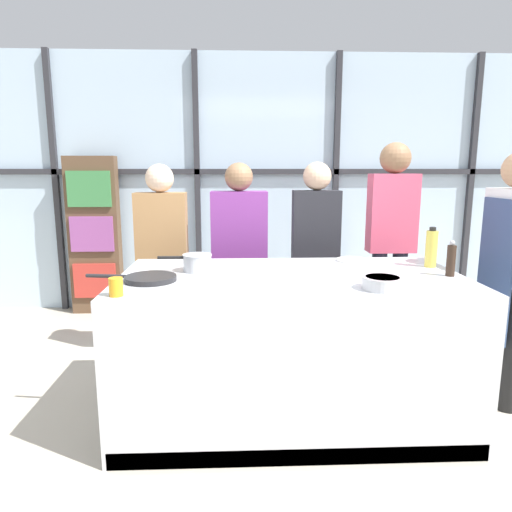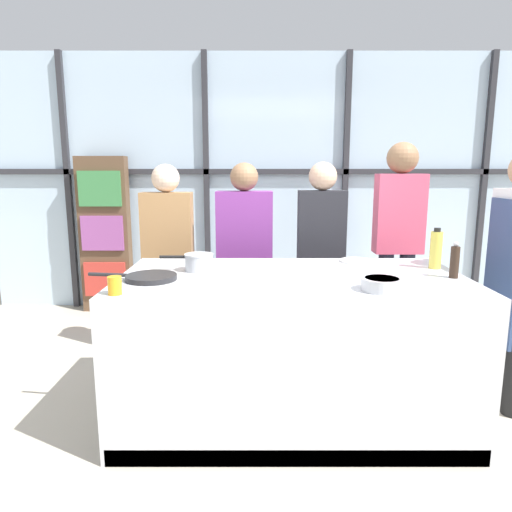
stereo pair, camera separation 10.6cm
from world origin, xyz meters
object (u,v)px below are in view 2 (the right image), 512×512
Objects in this scene: oil_bottle at (435,250)px; juice_glass_near at (113,286)px; spectator_far_right at (397,234)px; white_plate at (355,261)px; mixing_bowl at (380,284)px; frying_pan at (148,277)px; spectator_far_left at (167,249)px; spectator_center_right at (320,247)px; pepper_grinder at (453,261)px; spectator_center_left at (243,250)px; saucepan at (197,262)px.

oil_bottle is 2.00m from juice_glass_near.
white_plate is at bearing 50.90° from spectator_far_right.
spectator_far_right is at bearing 69.71° from mixing_bowl.
oil_bottle is 2.80× the size of juice_glass_near.
white_plate is (1.33, 0.53, -0.01)m from frying_pan.
spectator_far_right reaches higher than spectator_far_left.
spectator_far_left is at bearing 89.80° from juice_glass_near.
frying_pan is at bearing 71.62° from juice_glass_near.
white_plate is at bearing 106.84° from spectator_center_right.
juice_glass_near is (-1.26, -1.42, 0.03)m from spectator_center_right.
white_plate is at bearing 158.46° from spectator_far_left.
frying_pan is at bearing 31.55° from spectator_far_right.
juice_glass_near reaches higher than white_plate.
spectator_far_right is (0.63, -0.00, 0.11)m from spectator_center_right.
oil_bottle is at bearing 92.16° from pepper_grinder.
spectator_center_left reaches higher than oil_bottle.
white_plate is (1.43, -0.56, 0.02)m from spectator_far_left.
spectator_far_left is at bearing 136.25° from mixing_bowl.
saucepan is 1.28× the size of oil_bottle.
pepper_grinder is at bearing -87.84° from oil_bottle.
pepper_grinder is at bearing 140.61° from spectator_center_left.
spectator_far_left is 7.30× the size of mixing_bowl.
spectator_far_left is 1.54m from white_plate.
frying_pan is 2.32× the size of white_plate.
mixing_bowl is (1.39, -1.33, 0.05)m from spectator_far_left.
saucepan is (-0.90, -0.85, 0.05)m from spectator_center_right.
pepper_grinder reaches higher than white_plate.
spectator_center_right is at bearing 43.28° from saucepan.
spectator_far_right is 6.67× the size of oil_bottle.
frying_pan is at bearing -158.14° from white_plate.
spectator_center_right reaches higher than oil_bottle.
spectator_far_left is 6.03× the size of oil_bottle.
saucepan reaches higher than juice_glass_near.
saucepan is at bearing 154.89° from mixing_bowl.
spectator_center_right is 1.01m from oil_bottle.
spectator_center_right is 0.91× the size of spectator_far_right.
spectator_far_left is 4.70× the size of saucepan.
frying_pan is at bearing -135.90° from saucepan.
juice_glass_near is at bearing -161.52° from oil_bottle.
spectator_far_left reaches higher than saucepan.
white_plate is (-0.46, -0.56, -0.11)m from spectator_far_right.
pepper_grinder is (1.55, -0.20, 0.04)m from saucepan.
pepper_grinder reaches higher than juice_glass_near.
spectator_far_left is 7.31× the size of pepper_grinder.
spectator_center_right reaches higher than saucepan.
mixing_bowl is (1.04, -0.49, -0.02)m from saucepan.
oil_bottle is at bearing 90.36° from spectator_far_right.
pepper_grinder is (0.01, -1.05, -0.02)m from spectator_far_right.
spectator_far_left is 6.95× the size of white_plate.
spectator_center_left is at bearing 140.61° from pepper_grinder.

